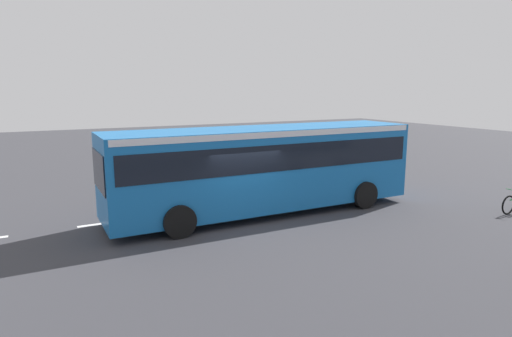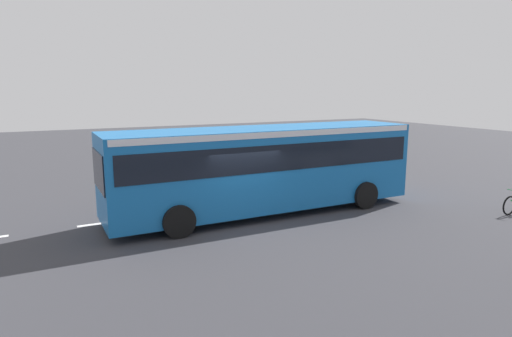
{
  "view_description": "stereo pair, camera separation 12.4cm",
  "coord_description": "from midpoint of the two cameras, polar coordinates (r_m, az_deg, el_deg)",
  "views": [
    {
      "loc": [
        6.1,
        13.0,
        4.52
      ],
      "look_at": [
        -1.24,
        -1.13,
        1.6
      ],
      "focal_mm": 30.48,
      "sensor_mm": 36.0,
      "label": 1
    },
    {
      "loc": [
        5.99,
        13.05,
        4.52
      ],
      "look_at": [
        -1.24,
        -1.13,
        1.6
      ],
      "focal_mm": 30.48,
      "sensor_mm": 36.0,
      "label": 2
    }
  ],
  "objects": [
    {
      "name": "lane_dash_left",
      "position": [
        18.66,
        6.06,
        -3.68
      ],
      "size": [
        2.0,
        0.2,
        0.01
      ],
      "primitive_type": "cube",
      "color": "silver",
      "rests_on": "ground"
    },
    {
      "name": "lane_dash_right",
      "position": [
        15.85,
        -19.02,
        -6.75
      ],
      "size": [
        2.0,
        0.2,
        0.01
      ],
      "primitive_type": "cube",
      "color": "silver",
      "rests_on": "ground"
    },
    {
      "name": "traffic_sign",
      "position": [
        20.69,
        8.04,
        2.99
      ],
      "size": [
        0.08,
        0.6,
        2.8
      ],
      "color": "slate",
      "rests_on": "ground"
    },
    {
      "name": "city_bus",
      "position": [
        15.85,
        0.94,
        0.82
      ],
      "size": [
        11.54,
        2.85,
        3.15
      ],
      "color": "#196BB7",
      "rests_on": "ground"
    },
    {
      "name": "lane_dash_centre",
      "position": [
        16.84,
        -5.41,
        -5.21
      ],
      "size": [
        2.0,
        0.2,
        0.01
      ],
      "primitive_type": "cube",
      "color": "silver",
      "rests_on": "ground"
    },
    {
      "name": "lane_dash_leftmost",
      "position": [
        21.08,
        15.18,
        -2.35
      ],
      "size": [
        2.0,
        0.2,
        0.01
      ],
      "primitive_type": "cube",
      "color": "silver",
      "rests_on": "ground"
    },
    {
      "name": "ground",
      "position": [
        15.06,
        -2.47,
        -7.09
      ],
      "size": [
        80.0,
        80.0,
        0.0
      ],
      "primitive_type": "plane",
      "color": "#38383D"
    }
  ]
}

